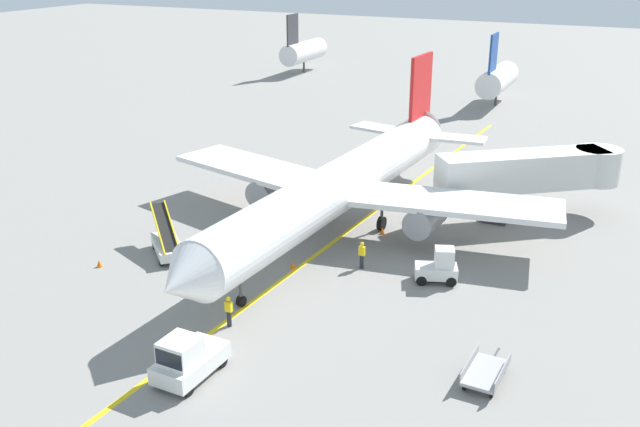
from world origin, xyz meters
The scene contains 17 objects.
ground_plane centered at (0.00, 0.00, 0.00)m, with size 300.00×300.00×0.00m, color gray.
taxi_line_yellow centered at (0.38, 5.00, 0.00)m, with size 0.30×80.00×0.01m, color yellow.
airliner centered at (0.41, 10.79, 3.42)m, with size 28.56×35.32×10.10m.
jet_bridge centered at (11.76, 18.98, 3.54)m, with size 11.68×9.75×4.85m.
pushback_tug centered at (1.17, -8.12, 0.99)m, with size 2.04×3.67×2.20m.
baggage_tug_near_wing centered at (8.47, 6.14, 0.93)m, with size 2.70×2.06×2.10m.
belt_loader_forward_hold centered at (-7.96, 2.54, 0.78)m, with size 4.49×4.35×2.59m.
baggage_cart_loaded centered at (13.25, -2.60, 0.47)m, with size 1.68×3.79×0.94m.
ground_crew_marshaller centered at (0.33, -3.38, 0.91)m, with size 0.36×0.24×1.70m.
ground_crew_wing_walker centered at (3.79, 5.93, 0.91)m, with size 0.36×0.24×1.70m.
safety_cone_nose_left centered at (0.06, 4.13, 0.22)m, with size 0.36×0.36×0.44m, color orange.
safety_cone_nose_right centered at (2.99, 11.50, 0.22)m, with size 0.36×0.36×0.44m, color orange.
safety_cone_wingtip_left centered at (-4.21, 1.85, 0.22)m, with size 0.36×0.36×0.44m, color orange.
safety_cone_wingtip_right centered at (-4.16, 9.41, 0.22)m, with size 0.36×0.36×0.44m, color orange.
safety_cone_tail_area centered at (-10.57, -0.73, 0.22)m, with size 0.36×0.36×0.44m, color orange.
distant_aircraft_far_left centered at (-30.11, 65.39, 3.22)m, with size 3.00×10.10×8.80m.
distant_aircraft_mid_left centered at (0.90, 54.93, 3.22)m, with size 3.00×10.10×8.80m.
Camera 1 is at (18.23, -30.14, 18.35)m, focal length 39.93 mm.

